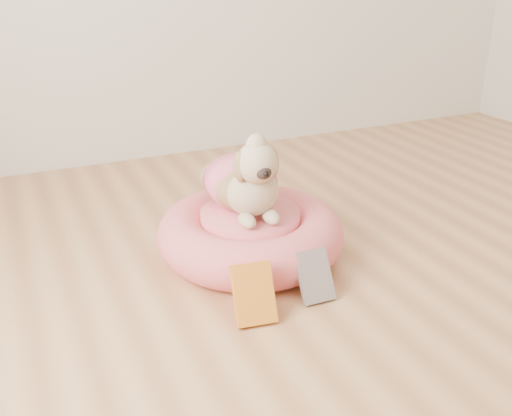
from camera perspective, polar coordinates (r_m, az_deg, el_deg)
name	(u,v)px	position (r m, az deg, el deg)	size (l,w,h in m)	color
pet_bed	(250,233)	(2.09, -0.57, -2.55)	(0.68, 0.68, 0.18)	#DD565B
dog	(244,167)	(2.01, -1.19, 4.09)	(0.30, 0.44, 0.32)	brown
book_yellow	(254,294)	(1.73, -0.24, -8.57)	(0.12, 0.02, 0.19)	gold
book_white	(315,276)	(1.85, 5.90, -6.79)	(0.11, 0.02, 0.17)	silver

